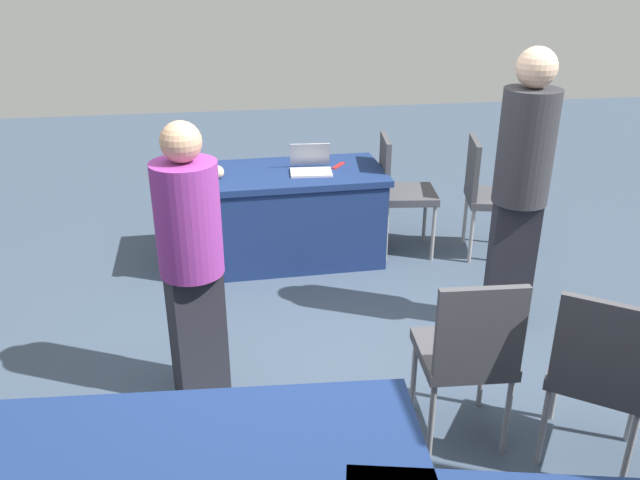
{
  "coord_description": "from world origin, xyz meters",
  "views": [
    {
      "loc": [
        0.51,
        3.03,
        2.33
      ],
      "look_at": [
        0.03,
        -0.12,
        0.9
      ],
      "focal_mm": 36.51,
      "sensor_mm": 36.0,
      "label": 1
    }
  ],
  "objects_px": {
    "table_foreground": "(283,215)",
    "chair_by_pillar": "(400,186)",
    "scissors_red": "(338,166)",
    "laptop_silver": "(311,167)",
    "yarn_ball": "(218,172)",
    "person_attendee_standing": "(522,180)",
    "chair_near_front": "(487,190)",
    "person_attendee_browsing": "(191,253)",
    "chair_tucked_left": "(468,349)",
    "chair_aisle": "(600,368)"
  },
  "relations": [
    {
      "from": "person_attendee_standing",
      "to": "yarn_ball",
      "type": "height_order",
      "value": "person_attendee_standing"
    },
    {
      "from": "scissors_red",
      "to": "table_foreground",
      "type": "bearing_deg",
      "value": -46.33
    },
    {
      "from": "table_foreground",
      "to": "scissors_red",
      "type": "distance_m",
      "value": 0.6
    },
    {
      "from": "table_foreground",
      "to": "yarn_ball",
      "type": "xyz_separation_m",
      "value": [
        0.5,
        0.09,
        0.42
      ]
    },
    {
      "from": "chair_near_front",
      "to": "person_attendee_standing",
      "type": "relative_size",
      "value": 0.53
    },
    {
      "from": "laptop_silver",
      "to": "yarn_ball",
      "type": "relative_size",
      "value": 3.41
    },
    {
      "from": "person_attendee_standing",
      "to": "laptop_silver",
      "type": "distance_m",
      "value": 1.69
    },
    {
      "from": "person_attendee_standing",
      "to": "yarn_ball",
      "type": "distance_m",
      "value": 2.21
    },
    {
      "from": "yarn_ball",
      "to": "scissors_red",
      "type": "bearing_deg",
      "value": -170.45
    },
    {
      "from": "person_attendee_browsing",
      "to": "scissors_red",
      "type": "bearing_deg",
      "value": 37.04
    },
    {
      "from": "person_attendee_browsing",
      "to": "scissors_red",
      "type": "xyz_separation_m",
      "value": [
        -1.1,
        -1.76,
        -0.13
      ]
    },
    {
      "from": "person_attendee_browsing",
      "to": "table_foreground",
      "type": "bearing_deg",
      "value": 48.29
    },
    {
      "from": "table_foreground",
      "to": "chair_by_pillar",
      "type": "xyz_separation_m",
      "value": [
        -0.95,
        0.01,
        0.2
      ]
    },
    {
      "from": "chair_tucked_left",
      "to": "chair_aisle",
      "type": "height_order",
      "value": "chair_aisle"
    },
    {
      "from": "chair_aisle",
      "to": "person_attendee_standing",
      "type": "distance_m",
      "value": 1.39
    },
    {
      "from": "table_foreground",
      "to": "chair_aisle",
      "type": "height_order",
      "value": "chair_aisle"
    },
    {
      "from": "chair_by_pillar",
      "to": "yarn_ball",
      "type": "distance_m",
      "value": 1.47
    },
    {
      "from": "table_foreground",
      "to": "person_attendee_browsing",
      "type": "bearing_deg",
      "value": 69.25
    },
    {
      "from": "table_foreground",
      "to": "person_attendee_standing",
      "type": "xyz_separation_m",
      "value": [
        -1.37,
        1.26,
        0.66
      ]
    },
    {
      "from": "table_foreground",
      "to": "laptop_silver",
      "type": "height_order",
      "value": "laptop_silver"
    },
    {
      "from": "chair_tucked_left",
      "to": "chair_by_pillar",
      "type": "height_order",
      "value": "chair_by_pillar"
    },
    {
      "from": "chair_near_front",
      "to": "chair_by_pillar",
      "type": "distance_m",
      "value": 0.7
    },
    {
      "from": "chair_near_front",
      "to": "scissors_red",
      "type": "height_order",
      "value": "chair_near_front"
    },
    {
      "from": "table_foreground",
      "to": "laptop_silver",
      "type": "bearing_deg",
      "value": 171.05
    },
    {
      "from": "chair_by_pillar",
      "to": "table_foreground",
      "type": "bearing_deg",
      "value": -83.49
    },
    {
      "from": "person_attendee_standing",
      "to": "laptop_silver",
      "type": "relative_size",
      "value": 5.43
    },
    {
      "from": "person_attendee_standing",
      "to": "yarn_ball",
      "type": "xyz_separation_m",
      "value": [
        1.86,
        -1.17,
        -0.24
      ]
    },
    {
      "from": "chair_by_pillar",
      "to": "scissors_red",
      "type": "xyz_separation_m",
      "value": [
        0.49,
        -0.08,
        0.18
      ]
    },
    {
      "from": "chair_aisle",
      "to": "chair_near_front",
      "type": "bearing_deg",
      "value": 116.56
    },
    {
      "from": "chair_near_front",
      "to": "person_attendee_standing",
      "type": "height_order",
      "value": "person_attendee_standing"
    },
    {
      "from": "table_foreground",
      "to": "chair_tucked_left",
      "type": "relative_size",
      "value": 1.69
    },
    {
      "from": "chair_tucked_left",
      "to": "yarn_ball",
      "type": "distance_m",
      "value": 2.52
    },
    {
      "from": "chair_by_pillar",
      "to": "person_attendee_browsing",
      "type": "xyz_separation_m",
      "value": [
        1.59,
        1.69,
        0.3
      ]
    },
    {
      "from": "chair_by_pillar",
      "to": "scissors_red",
      "type": "height_order",
      "value": "chair_by_pillar"
    },
    {
      "from": "person_attendee_standing",
      "to": "scissors_red",
      "type": "bearing_deg",
      "value": 137.83
    },
    {
      "from": "yarn_ball",
      "to": "scissors_red",
      "type": "height_order",
      "value": "yarn_ball"
    },
    {
      "from": "person_attendee_browsing",
      "to": "yarn_ball",
      "type": "distance_m",
      "value": 1.61
    },
    {
      "from": "chair_tucked_left",
      "to": "chair_by_pillar",
      "type": "bearing_deg",
      "value": 86.53
    },
    {
      "from": "chair_near_front",
      "to": "laptop_silver",
      "type": "bearing_deg",
      "value": -82.24
    },
    {
      "from": "chair_near_front",
      "to": "laptop_silver",
      "type": "height_order",
      "value": "chair_near_front"
    },
    {
      "from": "chair_aisle",
      "to": "person_attendee_browsing",
      "type": "distance_m",
      "value": 2.08
    },
    {
      "from": "chair_aisle",
      "to": "scissors_red",
      "type": "bearing_deg",
      "value": 142.5
    },
    {
      "from": "laptop_silver",
      "to": "scissors_red",
      "type": "height_order",
      "value": "laptop_silver"
    },
    {
      "from": "chair_tucked_left",
      "to": "person_attendee_standing",
      "type": "xyz_separation_m",
      "value": [
        -0.69,
        -1.05,
        0.48
      ]
    },
    {
      "from": "chair_by_pillar",
      "to": "scissors_red",
      "type": "relative_size",
      "value": 5.44
    },
    {
      "from": "chair_aisle",
      "to": "yarn_ball",
      "type": "distance_m",
      "value": 3.01
    },
    {
      "from": "person_attendee_standing",
      "to": "scissors_red",
      "type": "height_order",
      "value": "person_attendee_standing"
    },
    {
      "from": "person_attendee_standing",
      "to": "scissors_red",
      "type": "relative_size",
      "value": 10.16
    },
    {
      "from": "chair_by_pillar",
      "to": "laptop_silver",
      "type": "relative_size",
      "value": 2.91
    },
    {
      "from": "chair_near_front",
      "to": "person_attendee_browsing",
      "type": "bearing_deg",
      "value": -43.22
    }
  ]
}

